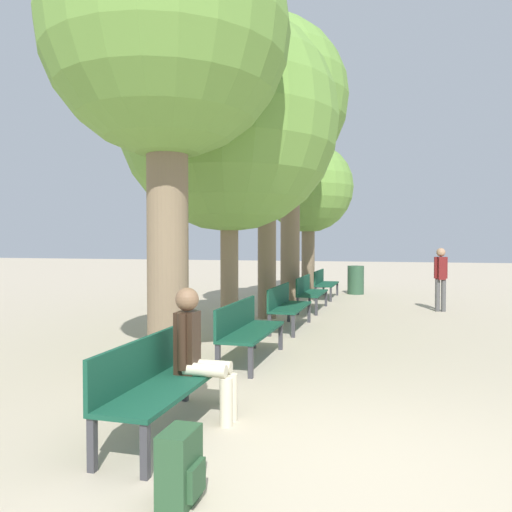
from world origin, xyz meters
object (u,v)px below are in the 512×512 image
bench_row_4 (324,282)px  trash_bin (356,280)px  tree_row_1 (229,123)px  backpack (180,467)px  tree_row_2 (267,101)px  person_seated (198,350)px  bench_row_0 (159,377)px  bench_row_3 (309,290)px  tree_row_3 (290,144)px  pedestrian_near (441,275)px  tree_row_0 (167,39)px  bench_row_1 (246,327)px  bench_row_2 (286,304)px  tree_row_4 (308,189)px

bench_row_4 → trash_bin: 1.68m
tree_row_1 → backpack: bearing=-74.9°
tree_row_2 → person_seated: (0.95, -6.45, -4.19)m
bench_row_0 → bench_row_3: (0.00, 8.32, 0.00)m
tree_row_2 → tree_row_3: 2.65m
tree_row_2 → pedestrian_near: tree_row_2 is taller
bench_row_3 → tree_row_0: bearing=-96.1°
tree_row_1 → person_seated: size_ratio=4.43×
bench_row_4 → pedestrian_near: (3.17, -2.15, 0.40)m
bench_row_1 → backpack: bearing=-79.8°
bench_row_0 → tree_row_3: bearing=94.3°
bench_row_4 → person_seated: (0.24, -10.73, 0.18)m
bench_row_3 → trash_bin: (0.85, 4.22, -0.04)m
tree_row_3 → person_seated: tree_row_3 is taller
bench_row_1 → tree_row_2: size_ratio=0.27×
bench_row_0 → bench_row_4: size_ratio=1.00×
pedestrian_near → tree_row_3: bearing=173.0°
tree_row_0 → backpack: size_ratio=12.05×
tree_row_2 → bench_row_1: bearing=-80.0°
bench_row_2 → pedestrian_near: pedestrian_near is taller
bench_row_4 → backpack: (0.70, -12.20, -0.26)m
tree_row_4 → person_seated: tree_row_4 is taller
bench_row_3 → tree_row_1: size_ratio=0.32×
tree_row_2 → trash_bin: (1.57, 5.73, -4.41)m
bench_row_2 → bench_row_3: (0.00, 2.77, 0.00)m
bench_row_2 → tree_row_4: (-0.71, 6.89, 2.99)m
bench_row_4 → backpack: bench_row_4 is taller
bench_row_1 → bench_row_2: same height
bench_row_4 → tree_row_1: size_ratio=0.32×
tree_row_2 → tree_row_0: bearing=-90.0°
bench_row_0 → tree_row_1: (-0.71, 4.14, 3.28)m
person_seated → tree_row_0: bearing=125.6°
bench_row_2 → tree_row_1: bearing=-116.9°
tree_row_0 → trash_bin: (1.57, 10.85, -3.80)m
tree_row_3 → pedestrian_near: bearing=-7.0°
bench_row_1 → person_seated: person_seated is taller
tree_row_2 → tree_row_1: bearing=-90.0°
bench_row_2 → trash_bin: trash_bin is taller
bench_row_0 → bench_row_1: size_ratio=1.00×
tree_row_0 → person_seated: tree_row_0 is taller
pedestrian_near → trash_bin: 4.30m
backpack → trash_bin: size_ratio=0.53×
person_seated → pedestrian_near: 9.08m
bench_row_3 → pedestrian_near: (3.17, 0.63, 0.40)m
bench_row_1 → tree_row_3: 7.74m
bench_row_2 → backpack: bearing=-84.0°
bench_row_0 → backpack: size_ratio=3.72×
bench_row_1 → tree_row_1: tree_row_1 is taller
bench_row_0 → backpack: (0.70, -1.11, -0.26)m
tree_row_2 → tree_row_4: (0.00, 5.63, -1.39)m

